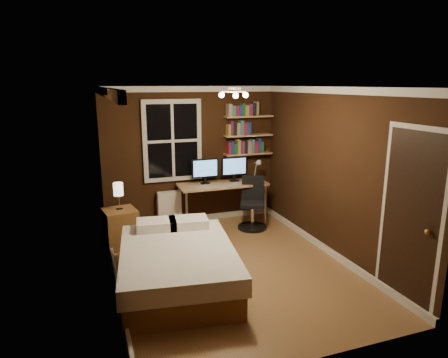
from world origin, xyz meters
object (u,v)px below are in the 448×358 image
object	(u,v)px
bed	(178,265)
radiator	(169,209)
nightstand	(121,228)
office_chair	(252,209)
monitor_right	(234,169)
desk	(223,186)
desk_lamp	(257,170)
monitor_left	(205,171)
bedside_lamp	(119,196)

from	to	relation	value
bed	radiator	distance (m)	2.30
nightstand	office_chair	xyz separation A→B (m)	(2.31, 0.08, 0.04)
monitor_right	nightstand	bearing A→B (deg)	-165.05
nightstand	desk	xyz separation A→B (m)	(1.89, 0.49, 0.40)
bed	nightstand	size ratio (longest dim) A/B	3.46
nightstand	monitor_right	bearing A→B (deg)	5.86
desk	desk_lamp	xyz separation A→B (m)	(0.65, -0.08, 0.28)
bed	nightstand	xyz separation A→B (m)	(-0.57, 1.56, 0.02)
monitor_left	monitor_right	bearing A→B (deg)	0.00
monitor_right	bedside_lamp	bearing A→B (deg)	-165.05
office_chair	nightstand	bearing A→B (deg)	-153.38
monitor_left	monitor_right	distance (m)	0.56
radiator	desk	xyz separation A→B (m)	(0.96, -0.21, 0.39)
radiator	bedside_lamp	bearing A→B (deg)	-143.04
bedside_lamp	radiator	size ratio (longest dim) A/B	0.68
radiator	office_chair	bearing A→B (deg)	-24.08
nightstand	office_chair	world-z (taller)	office_chair
monitor_left	desk_lamp	xyz separation A→B (m)	(0.96, -0.16, -0.01)
nightstand	monitor_left	world-z (taller)	monitor_left
desk	monitor_right	distance (m)	0.40
radiator	monitor_right	size ratio (longest dim) A/B	1.30
nightstand	desk_lamp	xyz separation A→B (m)	(2.54, 0.42, 0.68)
bedside_lamp	office_chair	xyz separation A→B (m)	(2.31, 0.08, -0.48)
monitor_left	monitor_right	world-z (taller)	same
bed	monitor_right	size ratio (longest dim) A/B	4.29
bedside_lamp	monitor_right	distance (m)	2.23
nightstand	monitor_left	distance (m)	1.82
bedside_lamp	desk	world-z (taller)	bedside_lamp
monitor_right	bed	bearing A→B (deg)	-126.51
bed	office_chair	distance (m)	2.40
desk	desk_lamp	distance (m)	0.71
monitor_right	desk_lamp	xyz separation A→B (m)	(0.39, -0.16, -0.01)
bed	desk_lamp	size ratio (longest dim) A/B	4.81
monitor_left	desk_lamp	size ratio (longest dim) A/B	1.12
radiator	monitor_left	world-z (taller)	monitor_left
bedside_lamp	monitor_left	world-z (taller)	monitor_left
monitor_left	office_chair	size ratio (longest dim) A/B	0.53
bed	bedside_lamp	size ratio (longest dim) A/B	4.87
desk_lamp	bedside_lamp	bearing A→B (deg)	-170.68
radiator	desk	world-z (taller)	desk
office_chair	bedside_lamp	bearing A→B (deg)	-153.38
monitor_right	monitor_left	bearing A→B (deg)	180.00
nightstand	radiator	bearing A→B (deg)	27.87
desk	office_chair	world-z (taller)	office_chair
nightstand	desk_lamp	world-z (taller)	desk_lamp
radiator	desk_lamp	xyz separation A→B (m)	(1.61, -0.28, 0.67)
radiator	bed	bearing A→B (deg)	-99.20
bed	monitor_left	distance (m)	2.47
bedside_lamp	monitor_right	size ratio (longest dim) A/B	0.88
monitor_right	office_chair	xyz separation A→B (m)	(0.17, -0.49, -0.65)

